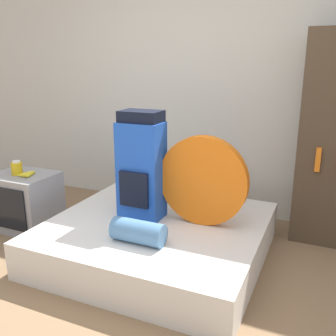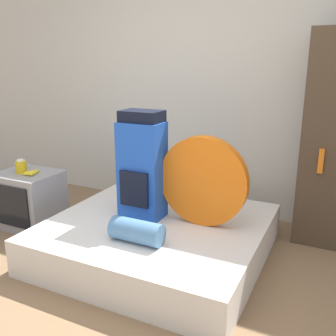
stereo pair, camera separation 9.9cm
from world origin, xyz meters
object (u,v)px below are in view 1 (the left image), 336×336
Objects in this scene: sleeping_roll at (138,232)px; television at (25,201)px; backpack at (141,167)px; tent_bag at (203,181)px; canister at (17,168)px.

television reaches higher than sleeping_roll.
tent_bag is (0.49, 0.07, -0.07)m from backpack.
backpack reaches higher than television.
backpack is 2.27× the size of sleeping_roll.
backpack is at bearing 3.07° from television.
tent_bag reaches higher than television.
tent_bag is 5.40× the size of canister.
sleeping_roll is (-0.30, -0.50, -0.27)m from tent_bag.
tent_bag is at bearing 58.66° from sleeping_roll.
sleeping_roll is 1.44m from television.
tent_bag is at bearing 5.33° from canister.
canister reaches higher than television.
canister is (-1.23, -0.09, -0.13)m from backpack.
backpack reaches higher than canister.
backpack is 1.24m from canister.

